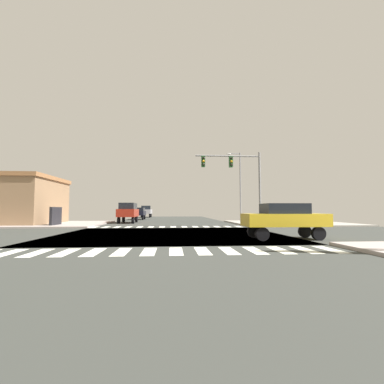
{
  "coord_description": "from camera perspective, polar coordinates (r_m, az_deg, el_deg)",
  "views": [
    {
      "loc": [
        0.07,
        -17.61,
        1.55
      ],
      "look_at": [
        1.97,
        7.43,
        3.18
      ],
      "focal_mm": 25.53,
      "sensor_mm": 36.0,
      "label": 1
    }
  ],
  "objects": [
    {
      "name": "ground",
      "position": [
        17.68,
        -4.6,
        -8.82
      ],
      "size": [
        90.0,
        90.0,
        0.05
      ],
      "color": "#353733"
    },
    {
      "name": "traffic_signal_mast",
      "position": [
        25.81,
        9.08,
        4.27
      ],
      "size": [
        6.16,
        0.55,
        6.96
      ],
      "color": "gray",
      "rests_on": "ground"
    },
    {
      "name": "crosswalk_near",
      "position": [
        10.43,
        -6.18,
        -12.22
      ],
      "size": [
        13.5,
        2.0,
        0.01
      ],
      "color": "white",
      "rests_on": "ground"
    },
    {
      "name": "pickup_queued_1",
      "position": [
        56.43,
        -9.51,
        -3.93
      ],
      "size": [
        2.0,
        5.1,
        2.35
      ],
      "rotation": [
        0.0,
        0.0,
        3.14
      ],
      "color": "black",
      "rests_on": "ground"
    },
    {
      "name": "crosswalk_far",
      "position": [
        24.96,
        -5.1,
        -7.26
      ],
      "size": [
        13.5,
        2.0,
        0.01
      ],
      "color": "white",
      "rests_on": "ground"
    },
    {
      "name": "sedan_crossing_2",
      "position": [
        43.88,
        -11.0,
        -4.22
      ],
      "size": [
        1.8,
        4.3,
        1.88
      ],
      "rotation": [
        0.0,
        0.0,
        3.14
      ],
      "color": "black",
      "rests_on": "ground"
    },
    {
      "name": "sedan_farside_1",
      "position": [
        15.34,
        18.73,
        -5.14
      ],
      "size": [
        4.3,
        1.8,
        1.88
      ],
      "rotation": [
        0.0,
        0.0,
        1.57
      ],
      "color": "black",
      "rests_on": "ground"
    },
    {
      "name": "suv_middle_3",
      "position": [
        33.04,
        -13.19,
        -3.89
      ],
      "size": [
        1.96,
        4.6,
        2.34
      ],
      "rotation": [
        0.0,
        0.0,
        3.14
      ],
      "color": "black",
      "rests_on": "ground"
    },
    {
      "name": "sidewalk_corner_nw",
      "position": [
        32.4,
        -28.28,
        -5.9
      ],
      "size": [
        12.0,
        12.0,
        0.14
      ],
      "color": "#A49690",
      "rests_on": "ground"
    },
    {
      "name": "sidewalk_corner_ne",
      "position": [
        32.35,
        19.35,
        -6.13
      ],
      "size": [
        12.0,
        12.0,
        0.14
      ],
      "color": "#A09B91",
      "rests_on": "ground"
    },
    {
      "name": "street_lamp",
      "position": [
        33.52,
        9.67,
        2.3
      ],
      "size": [
        1.78,
        0.32,
        8.47
      ],
      "color": "gray",
      "rests_on": "ground"
    }
  ]
}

